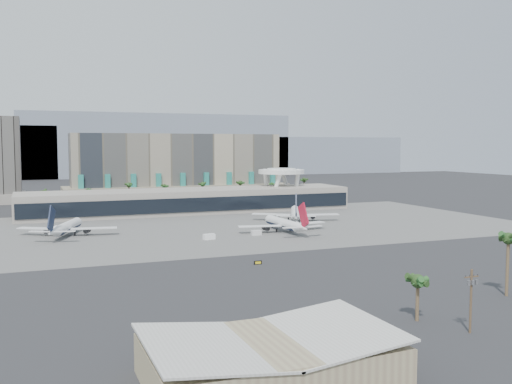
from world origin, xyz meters
name	(u,v)px	position (x,y,z in m)	size (l,w,h in m)	color
ground	(274,247)	(0.00, 0.00, 0.00)	(900.00, 900.00, 0.00)	#232326
apron_pad	(223,226)	(0.00, 55.00, 0.03)	(260.00, 130.00, 0.06)	#5B5B59
mountain_ridge	(130,150)	(27.88, 470.00, 29.89)	(680.00, 60.00, 70.00)	gray
hotel	(178,174)	(10.00, 174.41, 16.81)	(140.00, 30.00, 42.00)	tan
terminal	(190,200)	(0.00, 109.84, 6.52)	(170.00, 32.50, 14.50)	#AFA69A
saucer_structure	(281,174)	(55.00, 116.00, 18.45)	(26.00, 26.00, 21.89)	white
palm_row	(186,187)	(7.00, 145.00, 10.50)	(157.80, 2.80, 13.10)	brown
hangar_left	(270,359)	(-45.00, -102.00, 3.20)	(36.65, 22.60, 7.55)	gray
utility_pole	(471,295)	(-2.00, -96.09, 7.14)	(3.20, 0.85, 12.00)	#4C3826
airliner_left	(66,227)	(-64.72, 51.40, 3.45)	(36.67, 37.87, 13.68)	white
airliner_centre	(284,223)	(17.45, 29.63, 3.44)	(38.35, 39.47, 13.63)	white
airliner_right	(295,213)	(36.00, 57.95, 3.62)	(37.59, 38.67, 14.36)	white
service_vehicle_a	(209,237)	(-16.13, 22.97, 1.05)	(4.31, 2.11, 2.11)	white
service_vehicle_b	(256,233)	(3.73, 25.71, 0.99)	(3.83, 2.19, 1.97)	silver
taxiway_sign	(258,263)	(-15.81, -24.69, 0.54)	(2.41, 0.47, 1.09)	black
near_palm_a	(418,288)	(-6.50, -86.30, 6.62)	(6.00, 6.00, 9.41)	brown
near_palm_b	(508,245)	(24.59, -78.48, 11.92)	(6.00, 6.00, 14.83)	brown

